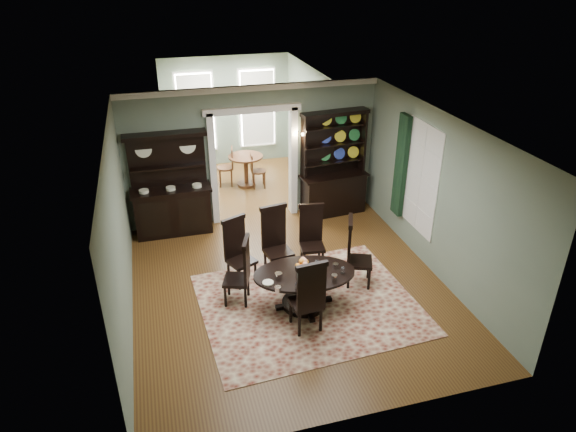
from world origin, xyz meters
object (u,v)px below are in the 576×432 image
sideboard (172,199)px  welsh_dresser (333,177)px  parlor_table (246,166)px  dining_table (304,283)px

sideboard → welsh_dresser: welsh_dresser is taller
welsh_dresser → parlor_table: size_ratio=2.72×
sideboard → parlor_table: (1.99, 2.03, -0.24)m
welsh_dresser → sideboard: bearing=174.3°
dining_table → parlor_table: parlor_table is taller
dining_table → sideboard: sideboard is taller
sideboard → parlor_table: bearing=45.6°
parlor_table → welsh_dresser: bearing=-51.4°
dining_table → welsh_dresser: bearing=68.4°
dining_table → sideboard: (-1.92, 3.28, 0.30)m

